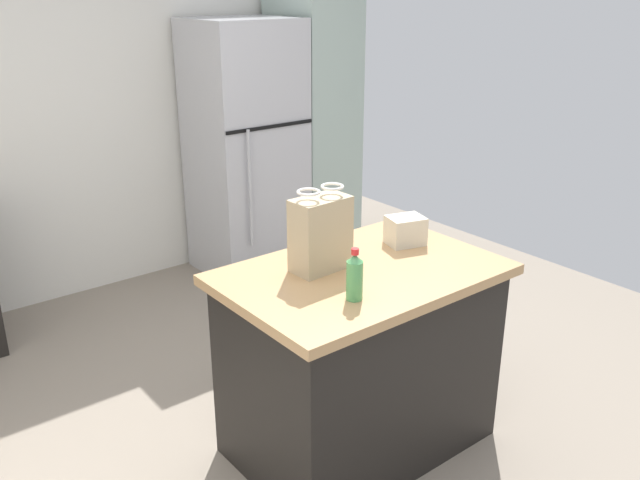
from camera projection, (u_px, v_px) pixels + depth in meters
name	position (u px, v px, depth m)	size (l,w,h in m)	color
ground	(301.00, 456.00, 3.23)	(6.04, 6.04, 0.00)	gray
back_wall	(74.00, 107.00, 4.59)	(4.98, 0.13, 2.64)	silver
kitchen_island	(360.00, 359.00, 3.17)	(1.23, 0.83, 0.92)	black
refrigerator	(246.00, 150.00, 5.06)	(0.74, 0.70, 1.88)	#B7B7BC
tall_cabinet	(313.00, 128.00, 5.40)	(0.51, 0.63, 2.05)	#9EB2A8
shopping_bag	(321.00, 233.00, 2.95)	(0.26, 0.16, 0.38)	tan
small_box	(405.00, 231.00, 3.27)	(0.17, 0.14, 0.14)	beige
bottle	(355.00, 277.00, 2.69)	(0.07, 0.07, 0.22)	#4C9956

